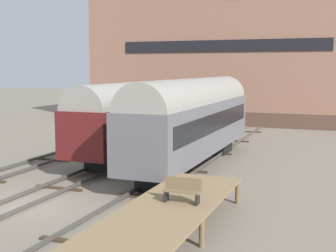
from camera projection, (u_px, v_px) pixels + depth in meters
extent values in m
plane|color=slate|center=(19.00, 206.00, 20.39)|extent=(200.00, 200.00, 0.00)
cube|color=#3D2D1E|center=(51.00, 160.00, 30.36)|extent=(2.60, 0.24, 0.10)
cube|color=#3D2D1E|center=(97.00, 145.00, 35.92)|extent=(2.60, 0.24, 0.10)
cube|color=#3D2D1E|center=(131.00, 135.00, 41.49)|extent=(2.60, 0.24, 0.10)
cube|color=#3D2D1E|center=(157.00, 127.00, 47.05)|extent=(2.60, 0.24, 0.10)
cube|color=#4C4742|center=(6.00, 200.00, 20.62)|extent=(0.08, 60.00, 0.16)
cube|color=#4C4742|center=(33.00, 203.00, 20.11)|extent=(0.08, 60.00, 0.16)
cube|color=#3D2D1E|center=(59.00, 188.00, 23.17)|extent=(2.60, 0.24, 0.10)
cube|color=#3D2D1E|center=(115.00, 165.00, 28.73)|extent=(2.60, 0.24, 0.10)
cube|color=#3D2D1E|center=(153.00, 149.00, 34.29)|extent=(2.60, 0.24, 0.10)
cube|color=#3D2D1E|center=(180.00, 138.00, 39.85)|extent=(2.60, 0.24, 0.10)
cube|color=#3D2D1E|center=(200.00, 129.00, 45.41)|extent=(2.60, 0.24, 0.10)
cube|color=#4C4742|center=(98.00, 211.00, 18.99)|extent=(0.08, 60.00, 0.16)
cube|color=#4C4742|center=(130.00, 215.00, 18.48)|extent=(0.08, 60.00, 0.16)
cube|color=#3D2D1E|center=(73.00, 242.00, 15.97)|extent=(2.60, 0.24, 0.10)
cube|color=#3D2D1E|center=(144.00, 197.00, 21.53)|extent=(2.60, 0.24, 0.10)
cube|color=#3D2D1E|center=(186.00, 171.00, 27.09)|extent=(2.60, 0.24, 0.10)
cube|color=#3D2D1E|center=(213.00, 153.00, 32.65)|extent=(2.60, 0.24, 0.10)
cube|color=#3D2D1E|center=(233.00, 141.00, 38.21)|extent=(2.60, 0.24, 0.10)
cube|color=#3D2D1E|center=(248.00, 132.00, 43.78)|extent=(2.60, 0.24, 0.10)
cube|color=black|center=(216.00, 145.00, 33.26)|extent=(1.80, 2.40, 1.00)
cube|color=black|center=(161.00, 178.00, 23.42)|extent=(1.80, 2.40, 1.00)
cube|color=slate|center=(193.00, 126.00, 28.09)|extent=(2.93, 16.33, 2.97)
cube|color=black|center=(194.00, 120.00, 28.05)|extent=(2.97, 15.03, 1.07)
cylinder|color=gray|center=(194.00, 102.00, 27.91)|extent=(2.79, 16.01, 2.79)
cube|color=black|center=(175.00, 135.00, 38.58)|extent=(1.80, 2.40, 1.00)
cube|color=black|center=(107.00, 160.00, 27.81)|extent=(1.80, 2.40, 1.00)
cube|color=#5B1919|center=(146.00, 120.00, 32.97)|extent=(2.94, 17.88, 2.66)
cube|color=black|center=(146.00, 115.00, 32.93)|extent=(2.98, 16.45, 0.96)
cylinder|color=gray|center=(146.00, 101.00, 32.80)|extent=(2.80, 17.52, 2.80)
cube|color=#8C704C|center=(164.00, 212.00, 16.03)|extent=(3.04, 11.17, 0.10)
cylinder|color=brown|center=(179.00, 187.00, 21.62)|extent=(0.20, 0.20, 1.02)
cylinder|color=brown|center=(237.00, 192.00, 20.65)|extent=(0.20, 0.20, 1.02)
cylinder|color=brown|center=(128.00, 223.00, 16.58)|extent=(0.20, 0.20, 1.02)
cylinder|color=brown|center=(202.00, 232.00, 15.61)|extent=(0.20, 0.20, 1.02)
cube|color=brown|center=(182.00, 191.00, 16.82)|extent=(1.40, 0.40, 0.06)
cube|color=brown|center=(183.00, 183.00, 16.94)|extent=(1.40, 0.06, 0.45)
cube|color=black|center=(166.00, 196.00, 17.06)|extent=(0.06, 0.40, 0.40)
cube|color=black|center=(197.00, 199.00, 16.63)|extent=(0.06, 0.40, 0.40)
cube|color=brown|center=(233.00, 114.00, 53.93)|extent=(30.84, 11.62, 1.49)
cube|color=#936651|center=(234.00, 48.00, 53.01)|extent=(30.84, 11.62, 13.43)
cube|color=black|center=(221.00, 46.00, 47.58)|extent=(21.59, 0.10, 1.20)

